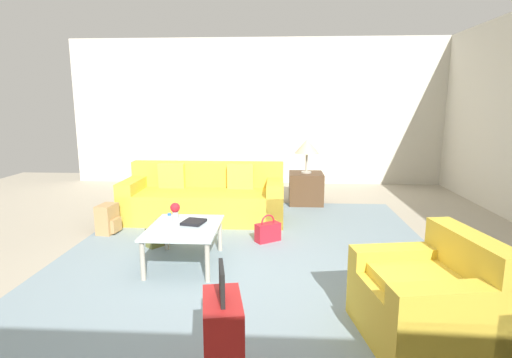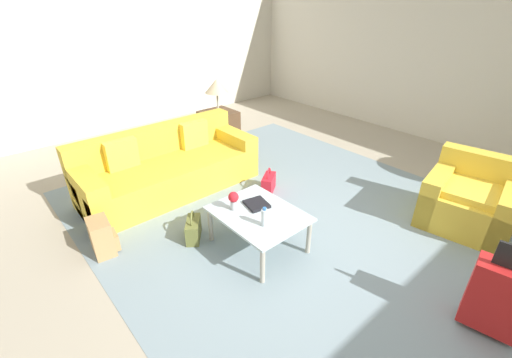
# 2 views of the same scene
# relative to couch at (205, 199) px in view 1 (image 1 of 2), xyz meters

# --- Properties ---
(ground_plane) EXTENTS (12.00, 12.00, 0.00)m
(ground_plane) POSITION_rel_couch_xyz_m (2.19, 0.60, -0.30)
(ground_plane) COLOR #A89E89
(wall_left) EXTENTS (0.12, 8.00, 3.10)m
(wall_left) POSITION_rel_couch_xyz_m (-2.87, 0.60, 1.25)
(wall_left) COLOR beige
(wall_left) RESTS_ON ground
(area_rug) EXTENTS (5.20, 4.40, 0.01)m
(area_rug) POSITION_rel_couch_xyz_m (1.59, 0.80, -0.29)
(area_rug) COLOR gray
(area_rug) RESTS_ON ground
(couch) EXTENTS (0.93, 2.38, 0.84)m
(couch) POSITION_rel_couch_xyz_m (0.00, 0.00, 0.00)
(couch) COLOR gold
(couch) RESTS_ON ground
(armchair) EXTENTS (1.05, 1.00, 0.81)m
(armchair) POSITION_rel_couch_xyz_m (3.08, 2.26, -0.00)
(armchair) COLOR gold
(armchair) RESTS_ON ground
(coffee_table) EXTENTS (0.95, 0.75, 0.43)m
(coffee_table) POSITION_rel_couch_xyz_m (1.79, 0.10, 0.08)
(coffee_table) COLOR silver
(coffee_table) RESTS_ON ground
(water_bottle) EXTENTS (0.06, 0.06, 0.20)m
(water_bottle) POSITION_rel_couch_xyz_m (1.99, 0.00, 0.23)
(water_bottle) COLOR silver
(water_bottle) RESTS_ON coffee_table
(coffee_table_book) EXTENTS (0.29, 0.27, 0.03)m
(coffee_table_book) POSITION_rel_couch_xyz_m (1.67, 0.18, 0.15)
(coffee_table_book) COLOR black
(coffee_table_book) RESTS_ON coffee_table
(flower_vase) EXTENTS (0.11, 0.11, 0.21)m
(flower_vase) POSITION_rel_couch_xyz_m (1.57, -0.05, 0.26)
(flower_vase) COLOR #B2B7BC
(flower_vase) RESTS_ON coffee_table
(side_table) EXTENTS (0.58, 0.58, 0.55)m
(side_table) POSITION_rel_couch_xyz_m (-1.01, 1.60, -0.02)
(side_table) COLOR #513823
(side_table) RESTS_ON ground
(table_lamp) EXTENTS (0.42, 0.42, 0.58)m
(table_lamp) POSITION_rel_couch_xyz_m (-1.01, 1.60, 0.71)
(table_lamp) COLOR #ADA899
(table_lamp) RESTS_ON side_table
(suitcase_red) EXTENTS (0.43, 0.29, 0.85)m
(suitcase_red) POSITION_rel_couch_xyz_m (3.79, 0.80, 0.06)
(suitcase_red) COLOR red
(suitcase_red) RESTS_ON ground
(handbag_red) EXTENTS (0.30, 0.34, 0.36)m
(handbag_red) POSITION_rel_couch_xyz_m (1.00, 0.99, -0.17)
(handbag_red) COLOR red
(handbag_red) RESTS_ON ground
(handbag_olive) EXTENTS (0.34, 0.31, 0.36)m
(handbag_olive) POSITION_rel_couch_xyz_m (1.22, -0.36, -0.17)
(handbag_olive) COLOR olive
(handbag_olive) RESTS_ON ground
(backpack_tan) EXTENTS (0.32, 0.28, 0.40)m
(backpack_tan) POSITION_rel_couch_xyz_m (0.79, -1.19, -0.10)
(backpack_tan) COLOR tan
(backpack_tan) RESTS_ON ground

